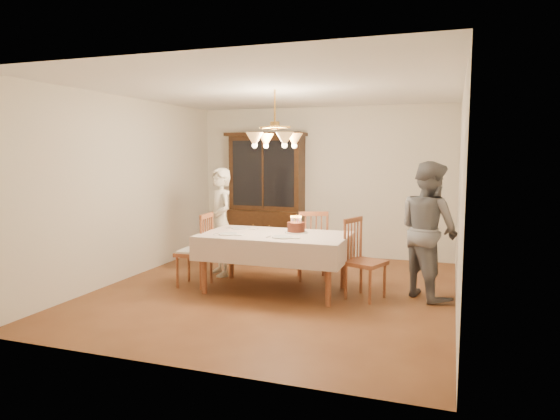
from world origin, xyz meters
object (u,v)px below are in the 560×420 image
at_px(elderly_woman, 220,222).
at_px(chair_far_side, 312,249).
at_px(birthday_cake, 296,228).
at_px(china_hutch, 267,196).
at_px(dining_table, 275,240).

bearing_deg(elderly_woman, chair_far_side, 51.87).
bearing_deg(chair_far_side, birthday_cake, -96.74).
distance_m(elderly_woman, birthday_cake, 1.34).
distance_m(china_hutch, elderly_woman, 1.73).
distance_m(china_hutch, chair_far_side, 2.06).
relative_size(dining_table, chair_far_side, 1.90).
distance_m(chair_far_side, birthday_cake, 0.69).
bearing_deg(china_hutch, elderly_woman, -92.93).
bearing_deg(dining_table, chair_far_side, 68.41).
height_order(china_hutch, elderly_woman, china_hutch).
bearing_deg(dining_table, birthday_cake, 38.66).
height_order(china_hutch, birthday_cake, china_hutch).
xyz_separation_m(dining_table, chair_far_side, (0.30, 0.75, -0.24)).
distance_m(dining_table, china_hutch, 2.48).
height_order(china_hutch, chair_far_side, china_hutch).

